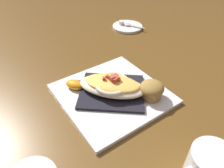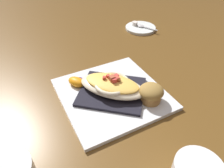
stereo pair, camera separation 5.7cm
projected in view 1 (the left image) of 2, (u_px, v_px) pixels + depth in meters
The scene contains 9 objects.
ground_plane at pixel (112, 95), 0.59m from camera, with size 2.60×2.60×0.00m, color brown.
square_plate at pixel (112, 94), 0.59m from camera, with size 0.27×0.27×0.01m, color white.
folded_napkin at pixel (112, 91), 0.59m from camera, with size 0.18×0.15×0.01m, color black.
gratin_dish at pixel (112, 85), 0.57m from camera, with size 0.21×0.17×0.05m.
muffin at pixel (152, 90), 0.56m from camera, with size 0.06×0.06×0.05m.
orange_garnish at pixel (75, 85), 0.60m from camera, with size 0.07×0.06×0.02m.
creamer_saucer at pixel (127, 27), 0.94m from camera, with size 0.13×0.13×0.01m, color white.
spoon at pixel (129, 25), 0.93m from camera, with size 0.10×0.04×0.01m.
creamer_cup_0 at pixel (122, 23), 0.94m from camera, with size 0.02×0.02×0.02m, color white.
Camera 1 is at (-0.30, 0.33, 0.40)m, focal length 33.81 mm.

